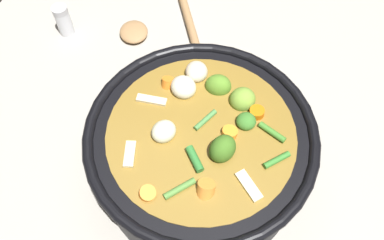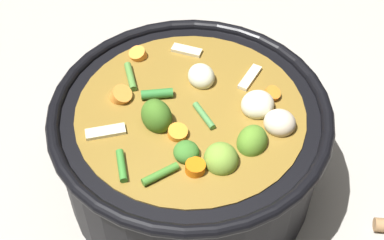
% 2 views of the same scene
% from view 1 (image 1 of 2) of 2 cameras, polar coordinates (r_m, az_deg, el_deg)
% --- Properties ---
extents(ground_plane, '(1.10, 1.10, 0.00)m').
position_cam_1_polar(ground_plane, '(0.66, 1.11, -7.71)').
color(ground_plane, '#9E998E').
extents(cooking_pot, '(0.33, 0.33, 0.16)m').
position_cam_1_polar(cooking_pot, '(0.59, 1.24, -4.73)').
color(cooking_pot, black).
rests_on(cooking_pot, ground_plane).
extents(wooden_spoon, '(0.20, 0.20, 0.02)m').
position_cam_1_polar(wooden_spoon, '(0.84, -4.74, 13.29)').
color(wooden_spoon, '#9E7449').
rests_on(wooden_spoon, ground_plane).
extents(salt_shaker, '(0.03, 0.03, 0.07)m').
position_cam_1_polar(salt_shaker, '(0.86, -18.33, 13.71)').
color(salt_shaker, silver).
rests_on(salt_shaker, ground_plane).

